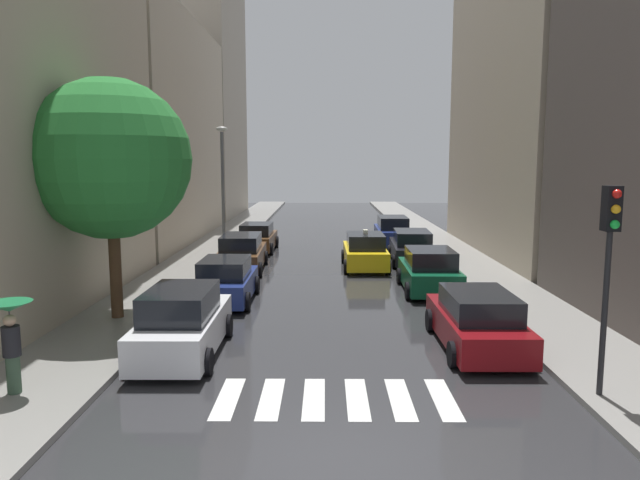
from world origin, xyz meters
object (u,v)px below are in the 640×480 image
parked_car_right_third (412,248)px  traffic_light_right_corner (610,244)px  parked_car_left_second (226,281)px  taxi_midroad (365,252)px  parked_car_left_fourth (257,238)px  lamp_post_left (223,180)px  parked_car_left_nearest (182,324)px  street_tree_left (110,159)px  parked_car_right_fourth (392,232)px  pedestrian_foreground (10,329)px  parked_car_right_nearest (477,321)px  parked_car_right_second (429,272)px  parked_car_left_third (242,254)px

parked_car_right_third → traffic_light_right_corner: traffic_light_right_corner is taller
parked_car_left_second → taxi_midroad: 8.50m
parked_car_left_fourth → lamp_post_left: (-1.58, -1.42, 3.21)m
parked_car_left_nearest → parked_car_left_second: size_ratio=1.12×
street_tree_left → traffic_light_right_corner: bearing=-26.2°
taxi_midroad → parked_car_right_fourth: bearing=-16.4°
parked_car_right_fourth → taxi_midroad: bearing=164.9°
traffic_light_right_corner → lamp_post_left: (-11.00, 18.84, 0.65)m
parked_car_right_third → lamp_post_left: bearing=79.0°
parked_car_left_nearest → lamp_post_left: lamp_post_left is taller
parked_car_right_third → parked_car_right_fourth: (-0.27, 5.93, 0.05)m
pedestrian_foreground → street_tree_left: bearing=9.2°
parked_car_right_fourth → lamp_post_left: size_ratio=0.73×
parked_car_right_nearest → street_tree_left: (-10.43, 2.49, 4.24)m
parked_car_left_second → parked_car_right_second: bearing=-77.1°
parked_car_right_nearest → lamp_post_left: bearing=31.1°
parked_car_left_third → parked_car_left_fourth: parked_car_left_third is taller
parked_car_left_second → parked_car_left_fourth: (-0.25, 11.73, -0.01)m
parked_car_left_nearest → parked_car_right_fourth: bearing=-21.4°
pedestrian_foreground → taxi_midroad: bearing=-19.1°
parked_car_left_third → parked_car_left_fourth: (0.03, 5.80, -0.05)m
parked_car_right_third → street_tree_left: street_tree_left is taller
parked_car_right_third → pedestrian_foreground: bearing=149.8°
parked_car_left_nearest → parked_car_left_second: bearing=-1.8°
parked_car_left_nearest → pedestrian_foreground: bearing=135.3°
pedestrian_foreground → parked_car_left_second: bearing=-9.5°
parked_car_right_third → lamp_post_left: size_ratio=0.74×
parked_car_right_nearest → parked_car_right_third: 13.08m
parked_car_left_nearest → lamp_post_left: (-1.69, 15.97, 3.12)m
street_tree_left → parked_car_left_second: bearing=41.4°
pedestrian_foreground → traffic_light_right_corner: size_ratio=0.45×
parked_car_right_nearest → taxi_midroad: (-2.17, 11.68, 0.03)m
parked_car_right_second → parked_car_right_fourth: 12.24m
lamp_post_left → taxi_midroad: bearing=-27.2°
parked_car_right_second → pedestrian_foreground: size_ratio=2.16×
parked_car_left_second → traffic_light_right_corner: bearing=-133.0°
taxi_midroad → lamp_post_left: bearing=62.3°
parked_car_left_second → pedestrian_foreground: (-2.96, -8.55, 0.79)m
pedestrian_foreground → parked_car_right_nearest: bearing=-62.0°
street_tree_left → lamp_post_left: bearing=85.2°
parked_car_left_third → parked_car_right_second: 8.80m
parked_car_right_third → street_tree_left: size_ratio=0.67×
parked_car_left_nearest → parked_car_right_second: size_ratio=1.09×
parked_car_left_nearest → parked_car_right_third: parked_car_left_nearest is taller
taxi_midroad → pedestrian_foreground: pedestrian_foreground is taller
parked_car_right_fourth → lamp_post_left: (-9.25, -3.64, 3.13)m
parked_car_left_third → parked_car_right_nearest: parked_car_left_third is taller
parked_car_left_fourth → parked_car_right_fourth: (7.67, 2.22, 0.08)m
parked_car_right_nearest → parked_car_right_third: bearing=-1.0°
parked_car_right_second → lamp_post_left: lamp_post_left is taller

